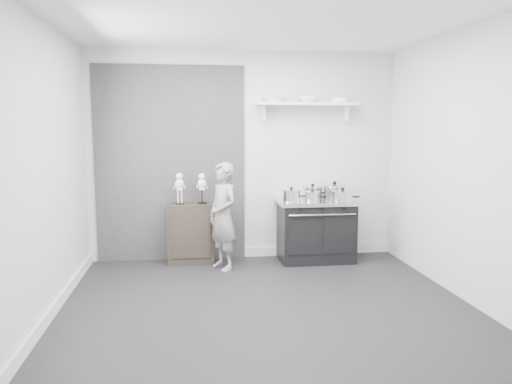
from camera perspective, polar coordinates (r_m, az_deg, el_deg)
ground at (r=5.05m, az=1.00°, el=-12.58°), size 4.00×4.00×0.00m
room_shell at (r=4.87m, az=-0.26°, el=6.39°), size 4.02×3.62×2.71m
wall_shelf at (r=6.54m, az=5.82°, el=9.90°), size 1.30×0.26×0.24m
stove at (r=6.51m, az=6.86°, el=-4.34°), size 0.99×0.62×0.79m
side_cabinet at (r=6.44m, az=-7.46°, el=-4.67°), size 0.58×0.34×0.76m
child at (r=6.05m, az=-3.77°, el=-2.78°), size 0.50×0.57×1.31m
pot_front_left at (r=6.27m, az=4.07°, el=-0.41°), size 0.31×0.23×0.19m
pot_back_left at (r=6.57m, az=6.48°, el=-0.05°), size 0.34×0.25×0.20m
pot_back_right at (r=6.58m, az=8.95°, el=0.05°), size 0.37×0.29×0.23m
pot_front_right at (r=6.31m, az=9.86°, el=-0.50°), size 0.35×0.27×0.18m
pot_front_center at (r=6.28m, az=6.45°, el=-0.51°), size 0.28×0.19×0.16m
skeleton_full at (r=6.34m, az=-8.73°, el=0.67°), size 0.13×0.08×0.45m
skeleton_torso at (r=6.34m, az=-6.20°, el=0.68°), size 0.12×0.08×0.45m
bowl_large at (r=6.45m, az=2.06°, el=10.57°), size 0.29×0.29×0.07m
bowl_small at (r=6.55m, az=6.04°, el=10.51°), size 0.24×0.24×0.08m
plate_stack at (r=6.66m, az=9.62°, el=10.33°), size 0.24×0.24×0.06m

